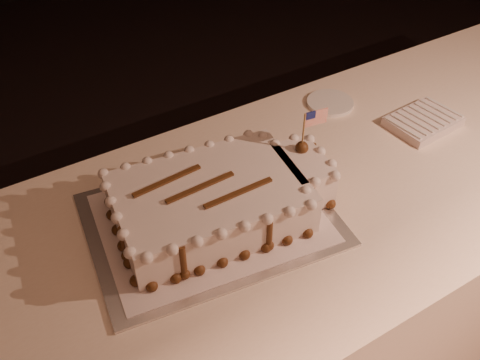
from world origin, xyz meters
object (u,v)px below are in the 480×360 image
napkin_stack (423,121)px  side_plate (330,103)px  banquet_table (302,281)px  cake_board (211,219)px  sheet_cake (222,199)px

napkin_stack → side_plate: (-0.16, 0.22, -0.01)m
banquet_table → cake_board: 0.47m
napkin_stack → side_plate: napkin_stack is taller
side_plate → napkin_stack: bearing=-54.8°
banquet_table → side_plate: (0.27, 0.27, 0.38)m
sheet_cake → napkin_stack: size_ratio=2.70×
cake_board → napkin_stack: bearing=8.8°
cake_board → side_plate: 0.59m
banquet_table → side_plate: size_ratio=17.27×
side_plate → banquet_table: bearing=-134.7°
cake_board → side_plate: (0.54, 0.24, 0.00)m
cake_board → sheet_cake: size_ratio=1.02×
cake_board → sheet_cake: sheet_cake is taller
banquet_table → side_plate: side_plate is taller
banquet_table → sheet_cake: 0.50m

